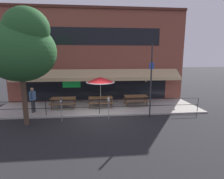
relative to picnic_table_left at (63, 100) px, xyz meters
name	(u,v)px	position (x,y,z in m)	size (l,w,h in m)	color
ground_plane	(100,117)	(2.63, -2.00, -0.71)	(120.00, 120.00, 0.00)	#232326
patio_deck	(99,107)	(2.63, 0.00, -0.66)	(15.00, 4.00, 0.10)	#ADA89E
restaurant_building	(98,56)	(2.63, 2.22, 3.20)	(15.00, 1.60, 7.87)	brown
patio_railing	(99,104)	(2.63, -1.70, 0.09)	(13.84, 0.04, 0.97)	black
picnic_table_left	(63,100)	(0.00, 0.00, 0.00)	(1.80, 1.42, 0.76)	brown
picnic_table_centre	(101,99)	(2.77, -0.02, 0.00)	(1.80, 1.42, 0.76)	brown
picnic_table_right	(136,98)	(5.54, 0.24, 0.00)	(1.80, 1.42, 0.76)	brown
patio_umbrella_centre	(100,80)	(2.77, -0.08, 1.47)	(2.14, 2.14, 2.38)	#B7B2A8
pedestrian_walking	(33,99)	(-1.86, -0.92, 0.35)	(0.33, 0.60, 1.71)	#333338
parking_meter_near	(61,103)	(0.35, -2.62, 0.44)	(0.15, 0.16, 1.42)	gray
parking_meter_far	(109,102)	(3.19, -2.61, 0.44)	(0.15, 0.16, 1.42)	gray
street_sign_pole	(151,81)	(5.84, -2.45, 1.65)	(0.28, 0.09, 4.60)	#2D2D33
street_tree_curbside	(21,48)	(-1.49, -2.97, 3.62)	(3.81, 3.43, 6.31)	brown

